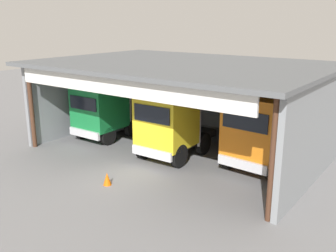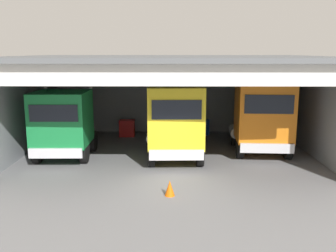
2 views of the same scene
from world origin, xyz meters
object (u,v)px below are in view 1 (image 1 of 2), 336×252
truck_orange_center_right_bay (259,131)px  truck_yellow_center_bay (170,123)px  truck_green_right_bay (102,110)px  oil_drum (250,131)px  traffic_cone (107,179)px  tool_cart (182,120)px

truck_orange_center_right_bay → truck_yellow_center_bay: bearing=20.3°
truck_green_right_bay → oil_drum: size_ratio=4.83×
truck_orange_center_right_bay → oil_drum: size_ratio=5.66×
truck_green_right_bay → traffic_cone: 7.04m
truck_yellow_center_bay → traffic_cone: 4.58m
truck_yellow_center_bay → oil_drum: bearing=-109.7°
truck_orange_center_right_bay → oil_drum: 5.23m
truck_green_right_bay → traffic_cone: bearing=136.0°
truck_green_right_bay → traffic_cone: truck_green_right_bay is taller
oil_drum → truck_yellow_center_bay: bearing=-108.2°
traffic_cone → truck_yellow_center_bay: bearing=87.2°
oil_drum → traffic_cone: (-2.09, -10.02, -0.18)m
truck_green_right_bay → truck_orange_center_right_bay: truck_orange_center_right_bay is taller
oil_drum → traffic_cone: oil_drum is taller
truck_yellow_center_bay → oil_drum: truck_yellow_center_bay is taller
truck_orange_center_right_bay → traffic_cone: size_ratio=9.37×
tool_cart → truck_orange_center_right_bay: bearing=-29.1°
truck_green_right_bay → oil_drum: 8.99m
truck_green_right_bay → tool_cart: bearing=-117.5°
tool_cart → truck_green_right_bay: bearing=-116.4°
oil_drum → tool_cart: (-4.71, -0.47, 0.04)m
truck_yellow_center_bay → traffic_cone: (-0.21, -4.29, -1.59)m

